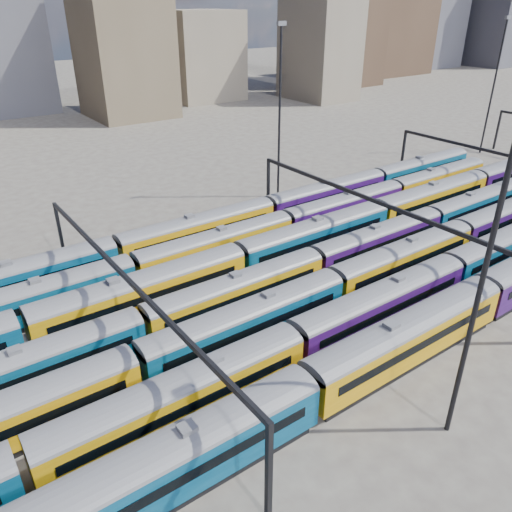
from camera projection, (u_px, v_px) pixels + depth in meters
ground at (304, 285)px, 55.27m from camera, size 500.00×500.00×0.00m
rake_1 at (294, 341)px, 41.69m from camera, size 128.65×3.14×5.29m
rake_2 at (334, 284)px, 50.16m from camera, size 126.72×3.09×5.21m
rake_3 at (315, 261)px, 54.80m from camera, size 122.07×2.98×5.01m
rake_4 at (239, 258)px, 54.80m from camera, size 134.73×3.28×5.54m
rake_5 at (133, 268)px, 53.19m from camera, size 124.90×3.05×5.13m
rake_6 at (116, 250)px, 56.80m from camera, size 129.90×3.17×5.34m
gantry_1 at (126, 287)px, 41.80m from camera, size 0.35×40.35×8.03m
gantry_2 at (373, 209)px, 57.35m from camera, size 0.35×40.35×8.03m
mast_2 at (487, 262)px, 30.39m from camera, size 1.40×0.50×25.60m
mast_3 at (280, 107)px, 73.99m from camera, size 1.40×0.50×25.60m
mast_5 at (494, 82)px, 97.02m from camera, size 1.40×0.50×25.60m
skyline at (337, 23)px, 176.41m from camera, size 399.22×60.48×50.03m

